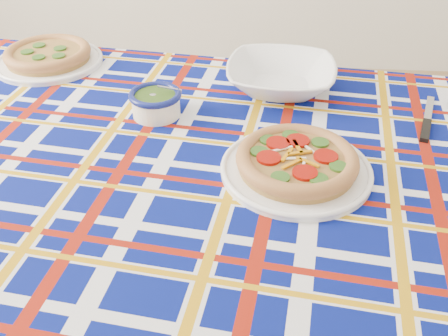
# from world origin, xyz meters

# --- Properties ---
(floor) EXTENTS (4.00, 4.00, 0.00)m
(floor) POSITION_xyz_m (0.00, 0.00, 0.00)
(floor) COLOR olive
(floor) RESTS_ON ground
(dining_table) EXTENTS (1.77, 1.23, 0.78)m
(dining_table) POSITION_xyz_m (0.36, -0.24, 0.70)
(dining_table) COLOR brown
(dining_table) RESTS_ON floor
(tablecloth) EXTENTS (1.81, 1.27, 0.11)m
(tablecloth) POSITION_xyz_m (0.36, -0.24, 0.73)
(tablecloth) COLOR #050F65
(tablecloth) RESTS_ON dining_table
(main_focaccia_plate) EXTENTS (0.34, 0.34, 0.06)m
(main_focaccia_plate) POSITION_xyz_m (0.56, -0.30, 0.81)
(main_focaccia_plate) COLOR olive
(main_focaccia_plate) RESTS_ON tablecloth
(pesto_bowl) EXTENTS (0.16, 0.16, 0.08)m
(pesto_bowl) POSITION_xyz_m (0.22, -0.08, 0.82)
(pesto_bowl) COLOR #223C10
(pesto_bowl) RESTS_ON tablecloth
(serving_bowl) EXTENTS (0.31, 0.31, 0.07)m
(serving_bowl) POSITION_xyz_m (0.53, 0.09, 0.82)
(serving_bowl) COLOR white
(serving_bowl) RESTS_ON tablecloth
(second_focaccia_plate) EXTENTS (0.36, 0.36, 0.06)m
(second_focaccia_plate) POSITION_xyz_m (-0.16, 0.20, 0.81)
(second_focaccia_plate) COLOR olive
(second_focaccia_plate) RESTS_ON tablecloth
(table_knife) EXTENTS (0.10, 0.25, 0.01)m
(table_knife) POSITION_xyz_m (0.91, -0.01, 0.79)
(table_knife) COLOR silver
(table_knife) RESTS_ON tablecloth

